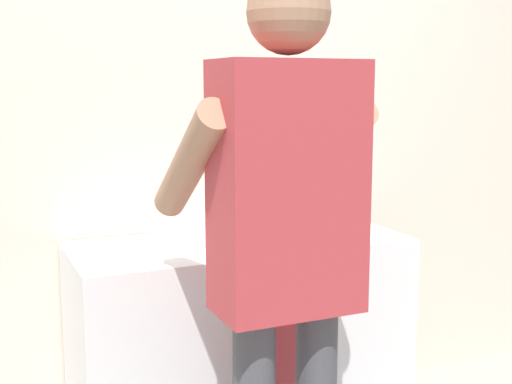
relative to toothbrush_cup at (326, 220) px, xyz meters
name	(u,v)px	position (x,y,z in m)	size (l,w,h in m)	color
back_wall	(211,108)	(-0.38, 0.31, 0.45)	(4.40, 0.08, 2.70)	beige
vanity_cabinet	(241,344)	(-0.38, -0.01, -0.47)	(1.30, 0.54, 0.85)	white
sink_basin	(242,228)	(-0.38, -0.03, 0.01)	(0.33, 0.33, 0.11)	white
faucet	(223,212)	(-0.38, 0.17, 0.03)	(0.18, 0.14, 0.18)	#B7BABF
toothbrush_cup	(326,220)	(0.00, 0.00, 0.00)	(0.07, 0.07, 0.21)	#D86666
child_toddler	(286,367)	(-0.38, -0.41, -0.41)	(0.25, 0.25, 0.82)	#47474C
adult_parent	(284,225)	(-0.53, -0.70, 0.16)	(0.54, 0.57, 1.76)	#47474C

